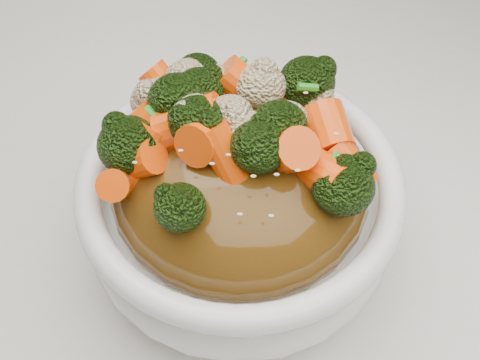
# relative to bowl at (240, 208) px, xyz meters

# --- Properties ---
(tablecloth) EXTENTS (1.20, 0.80, 0.04)m
(tablecloth) POSITION_rel_bowl_xyz_m (0.04, 0.01, -0.06)
(tablecloth) COLOR silver
(tablecloth) RESTS_ON dining_table
(bowl) EXTENTS (0.24, 0.24, 0.09)m
(bowl) POSITION_rel_bowl_xyz_m (0.00, 0.00, 0.00)
(bowl) COLOR white
(bowl) RESTS_ON tablecloth
(sauce_base) EXTENTS (0.19, 0.19, 0.10)m
(sauce_base) POSITION_rel_bowl_xyz_m (0.00, -0.00, 0.03)
(sauce_base) COLOR #52330E
(sauce_base) RESTS_ON bowl
(carrots) EXTENTS (0.19, 0.19, 0.05)m
(carrots) POSITION_rel_bowl_xyz_m (0.00, -0.00, 0.10)
(carrots) COLOR #FD5108
(carrots) RESTS_ON sauce_base
(broccoli) EXTENTS (0.19, 0.19, 0.05)m
(broccoli) POSITION_rel_bowl_xyz_m (0.00, -0.00, 0.10)
(broccoli) COLOR black
(broccoli) RESTS_ON sauce_base
(cauliflower) EXTENTS (0.19, 0.19, 0.04)m
(cauliflower) POSITION_rel_bowl_xyz_m (0.00, -0.00, 0.09)
(cauliflower) COLOR beige
(cauliflower) RESTS_ON sauce_base
(scallions) EXTENTS (0.14, 0.14, 0.02)m
(scallions) POSITION_rel_bowl_xyz_m (0.00, -0.00, 0.10)
(scallions) COLOR #237F1D
(scallions) RESTS_ON sauce_base
(sesame_seeds) EXTENTS (0.17, 0.17, 0.01)m
(sesame_seeds) POSITION_rel_bowl_xyz_m (0.00, -0.00, 0.10)
(sesame_seeds) COLOR beige
(sesame_seeds) RESTS_ON sauce_base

